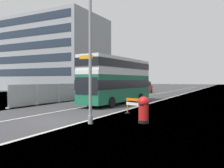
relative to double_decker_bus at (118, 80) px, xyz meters
The scene contains 11 objects.
ground 11.86m from the double_decker_bus, 81.85° to the right, with size 140.00×280.00×0.10m.
double_decker_bus is the anchor object (origin of this frame).
lamppost_foreground 11.81m from the double_decker_bus, 71.66° to the right, with size 0.29×0.70×8.41m.
red_pillar_postbox 11.51m from the double_decker_bus, 56.14° to the right, with size 0.66×0.66×1.58m.
roadworks_barrier 8.27m from the double_decker_bus, 53.90° to the right, with size 1.93×0.93×1.19m.
construction_site_fence 6.83m from the double_decker_bus, behind, with size 0.44×17.20×2.18m.
car_oncoming_near 16.33m from the double_decker_bus, 103.58° to the left, with size 2.06×3.88×2.22m.
car_receding_mid 22.75m from the double_decker_bus, 102.15° to the left, with size 2.06×3.82×2.24m.
bare_tree_far_verge_near 28.91m from the double_decker_bus, 113.67° to the left, with size 2.56×2.78×5.25m.
bare_tree_far_verge_mid 25.09m from the double_decker_bus, 125.37° to the left, with size 3.54×2.74×4.90m.
backdrop_office_block 39.17m from the double_decker_bus, 142.48° to the left, with size 26.31×16.01×18.02m.
Camera 1 is at (9.96, -10.94, 2.55)m, focal length 37.29 mm.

